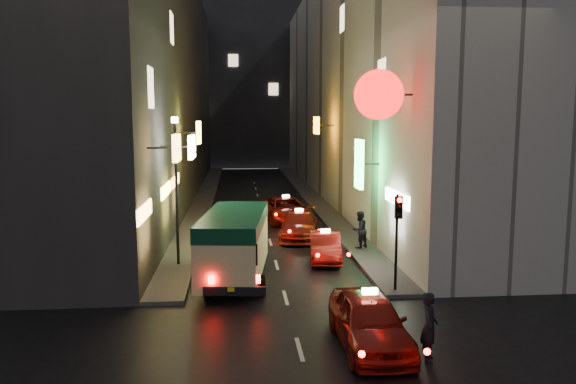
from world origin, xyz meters
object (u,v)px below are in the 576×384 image
object	(u,v)px
pedestrian_crossing	(429,322)
minibus	(235,238)
taxi_near	(369,316)
lamp_post	(176,181)
traffic_light	(398,221)

from	to	relation	value
pedestrian_crossing	minibus	bearing A→B (deg)	49.63
taxi_near	pedestrian_crossing	size ratio (longest dim) A/B	2.68
minibus	lamp_post	world-z (taller)	lamp_post
pedestrian_crossing	traffic_light	world-z (taller)	traffic_light
lamp_post	minibus	bearing A→B (deg)	-42.52
pedestrian_crossing	traffic_light	bearing A→B (deg)	9.09
taxi_near	minibus	bearing A→B (deg)	118.76
pedestrian_crossing	traffic_light	distance (m)	5.74
taxi_near	lamp_post	world-z (taller)	lamp_post
traffic_light	lamp_post	distance (m)	9.42
minibus	taxi_near	size ratio (longest dim) A/B	1.17
traffic_light	taxi_near	bearing A→B (deg)	-114.74
minibus	taxi_near	world-z (taller)	minibus
minibus	traffic_light	size ratio (longest dim) A/B	1.85
pedestrian_crossing	lamp_post	distance (m)	12.77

